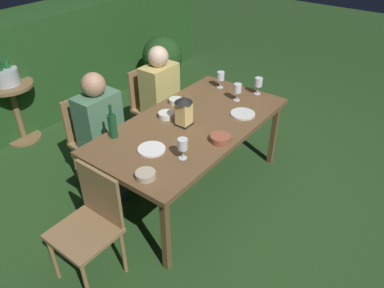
# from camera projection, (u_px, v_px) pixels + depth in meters

# --- Properties ---
(ground_plane) EXTENTS (16.00, 16.00, 0.00)m
(ground_plane) POSITION_uv_depth(u_px,v_px,m) (192.00, 188.00, 3.60)
(ground_plane) COLOR #26471E
(dining_table) EXTENTS (1.84, 0.95, 0.74)m
(dining_table) POSITION_uv_depth(u_px,v_px,m) (192.00, 128.00, 3.22)
(dining_table) COLOR brown
(dining_table) RESTS_ON ground
(chair_head_near) EXTENTS (0.40, 0.42, 0.87)m
(chair_head_near) POSITION_uv_depth(u_px,v_px,m) (91.00, 222.00, 2.56)
(chair_head_near) COLOR #937047
(chair_head_near) RESTS_ON ground
(chair_side_right_a) EXTENTS (0.42, 0.40, 0.87)m
(chair_side_right_a) POSITION_uv_depth(u_px,v_px,m) (93.00, 135.00, 3.49)
(chair_side_right_a) COLOR #937047
(chair_side_right_a) RESTS_ON ground
(person_in_green) EXTENTS (0.38, 0.47, 1.15)m
(person_in_green) POSITION_uv_depth(u_px,v_px,m) (105.00, 128.00, 3.31)
(person_in_green) COLOR #4C7A5B
(person_in_green) RESTS_ON ground
(chair_side_right_b) EXTENTS (0.42, 0.40, 0.87)m
(chair_side_right_b) POSITION_uv_depth(u_px,v_px,m) (152.00, 103.00, 4.04)
(chair_side_right_b) COLOR #937047
(chair_side_right_b) RESTS_ON ground
(person_in_mustard) EXTENTS (0.38, 0.47, 1.15)m
(person_in_mustard) POSITION_uv_depth(u_px,v_px,m) (165.00, 95.00, 3.86)
(person_in_mustard) COLOR tan
(person_in_mustard) RESTS_ON ground
(lantern_centerpiece) EXTENTS (0.15, 0.15, 0.27)m
(lantern_centerpiece) POSITION_uv_depth(u_px,v_px,m) (184.00, 109.00, 3.08)
(lantern_centerpiece) COLOR black
(lantern_centerpiece) RESTS_ON dining_table
(green_bottle_on_table) EXTENTS (0.07, 0.07, 0.29)m
(green_bottle_on_table) POSITION_uv_depth(u_px,v_px,m) (112.00, 125.00, 2.95)
(green_bottle_on_table) COLOR #144723
(green_bottle_on_table) RESTS_ON dining_table
(wine_glass_a) EXTENTS (0.08, 0.08, 0.17)m
(wine_glass_a) POSITION_uv_depth(u_px,v_px,m) (259.00, 83.00, 3.60)
(wine_glass_a) COLOR silver
(wine_glass_a) RESTS_ON dining_table
(wine_glass_b) EXTENTS (0.08, 0.08, 0.17)m
(wine_glass_b) POSITION_uv_depth(u_px,v_px,m) (221.00, 77.00, 3.72)
(wine_glass_b) COLOR silver
(wine_glass_b) RESTS_ON dining_table
(wine_glass_c) EXTENTS (0.08, 0.08, 0.17)m
(wine_glass_c) POSITION_uv_depth(u_px,v_px,m) (183.00, 145.00, 2.70)
(wine_glass_c) COLOR silver
(wine_glass_c) RESTS_ON dining_table
(wine_glass_d) EXTENTS (0.08, 0.08, 0.17)m
(wine_glass_d) POSITION_uv_depth(u_px,v_px,m) (237.00, 89.00, 3.48)
(wine_glass_d) COLOR silver
(wine_glass_d) RESTS_ON dining_table
(plate_a) EXTENTS (0.22, 0.22, 0.01)m
(plate_a) POSITION_uv_depth(u_px,v_px,m) (243.00, 114.00, 3.31)
(plate_a) COLOR silver
(plate_a) RESTS_ON dining_table
(plate_b) EXTENTS (0.22, 0.22, 0.01)m
(plate_b) POSITION_uv_depth(u_px,v_px,m) (152.00, 149.00, 2.84)
(plate_b) COLOR white
(plate_b) RESTS_ON dining_table
(bowl_olives) EXTENTS (0.14, 0.14, 0.05)m
(bowl_olives) POSITION_uv_depth(u_px,v_px,m) (166.00, 115.00, 3.26)
(bowl_olives) COLOR silver
(bowl_olives) RESTS_ON dining_table
(bowl_bread) EXTENTS (0.13, 0.13, 0.05)m
(bowl_bread) POSITION_uv_depth(u_px,v_px,m) (176.00, 101.00, 3.49)
(bowl_bread) COLOR silver
(bowl_bread) RESTS_ON dining_table
(bowl_salad) EXTENTS (0.16, 0.16, 0.05)m
(bowl_salad) POSITION_uv_depth(u_px,v_px,m) (220.00, 138.00, 2.94)
(bowl_salad) COLOR #9E5138
(bowl_salad) RESTS_ON dining_table
(bowl_dip) EXTENTS (0.14, 0.14, 0.04)m
(bowl_dip) POSITION_uv_depth(u_px,v_px,m) (146.00, 175.00, 2.56)
(bowl_dip) COLOR #BCAD8E
(bowl_dip) RESTS_ON dining_table
(side_table) EXTENTS (0.51, 0.51, 0.70)m
(side_table) POSITION_uv_depth(u_px,v_px,m) (14.00, 104.00, 4.08)
(side_table) COLOR brown
(side_table) RESTS_ON ground
(ice_bucket) EXTENTS (0.26, 0.26, 0.34)m
(ice_bucket) POSITION_uv_depth(u_px,v_px,m) (6.00, 75.00, 3.89)
(ice_bucket) COLOR #B2B7BF
(ice_bucket) RESTS_ON side_table
(hedge_backdrop) EXTENTS (5.70, 0.68, 1.26)m
(hedge_backdrop) POSITION_uv_depth(u_px,v_px,m) (31.00, 68.00, 4.48)
(hedge_backdrop) COLOR #234C1E
(hedge_backdrop) RESTS_ON ground
(potted_plant_by_hedge) EXTENTS (0.55, 0.55, 0.81)m
(potted_plant_by_hedge) POSITION_uv_depth(u_px,v_px,m) (163.00, 60.00, 5.14)
(potted_plant_by_hedge) COLOR #9E5133
(potted_plant_by_hedge) RESTS_ON ground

